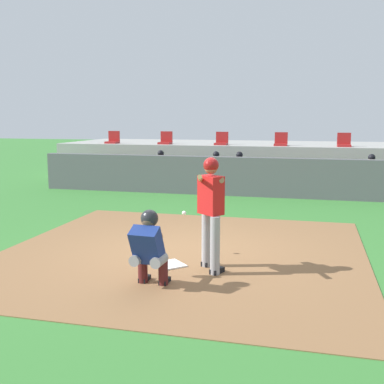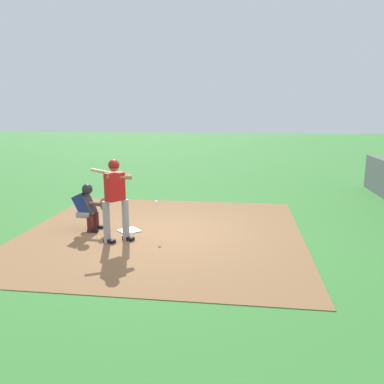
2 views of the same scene
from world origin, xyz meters
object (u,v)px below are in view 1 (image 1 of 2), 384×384
at_px(dugout_player_3, 371,175).
at_px(stadium_seat_3, 281,142).
at_px(stadium_seat_1, 166,141).
at_px(stadium_seat_2, 222,141).
at_px(home_plate, 169,265).
at_px(dugout_player_2, 239,171).
at_px(dugout_player_1, 215,170).
at_px(stadium_seat_4, 344,143).
at_px(dugout_player_0, 160,169).
at_px(batter_at_plate, 210,207).
at_px(stadium_seat_0, 113,140).
at_px(catcher_crouched, 150,245).

bearing_deg(dugout_player_3, stadium_seat_3, 144.79).
bearing_deg(stadium_seat_1, stadium_seat_2, 0.00).
bearing_deg(stadium_seat_2, home_plate, -83.92).
height_order(stadium_seat_2, stadium_seat_3, same).
bearing_deg(dugout_player_3, dugout_player_2, 180.00).
height_order(home_plate, dugout_player_3, dugout_player_3).
bearing_deg(dugout_player_2, stadium_seat_3, 59.45).
relative_size(home_plate, dugout_player_1, 0.34).
distance_m(stadium_seat_1, stadium_seat_4, 6.50).
bearing_deg(home_plate, dugout_player_1, 96.30).
relative_size(stadium_seat_1, stadium_seat_4, 1.00).
height_order(dugout_player_2, stadium_seat_4, stadium_seat_4).
relative_size(home_plate, dugout_player_0, 0.34).
relative_size(dugout_player_0, stadium_seat_2, 2.71).
bearing_deg(dugout_player_3, stadium_seat_4, 109.41).
distance_m(dugout_player_1, stadium_seat_3, 2.97).
height_order(batter_at_plate, dugout_player_0, batter_at_plate).
xyz_separation_m(batter_at_plate, stadium_seat_0, (-6.11, 10.24, 0.50)).
relative_size(batter_at_plate, dugout_player_2, 1.39).
distance_m(dugout_player_3, stadium_seat_0, 9.64).
relative_size(dugout_player_2, stadium_seat_1, 2.71).
xyz_separation_m(catcher_crouched, stadium_seat_0, (-5.42, 11.14, 0.93)).
bearing_deg(stadium_seat_1, home_plate, -72.29).
bearing_deg(stadium_seat_3, dugout_player_3, -35.21).
bearing_deg(dugout_player_0, home_plate, -70.85).
height_order(dugout_player_1, stadium_seat_3, stadium_seat_3).
height_order(dugout_player_2, stadium_seat_1, stadium_seat_1).
relative_size(catcher_crouched, dugout_player_2, 1.56).
height_order(dugout_player_2, stadium_seat_3, stadium_seat_3).
bearing_deg(dugout_player_2, stadium_seat_0, 159.00).
height_order(dugout_player_3, stadium_seat_1, stadium_seat_1).
height_order(home_plate, stadium_seat_2, stadium_seat_2).
bearing_deg(stadium_seat_0, catcher_crouched, -64.05).
bearing_deg(dugout_player_2, stadium_seat_2, 115.40).
xyz_separation_m(catcher_crouched, dugout_player_2, (-0.12, 9.11, 0.07)).
xyz_separation_m(dugout_player_3, stadium_seat_2, (-5.05, 2.03, 0.86)).
bearing_deg(dugout_player_0, dugout_player_2, 0.00).
distance_m(dugout_player_2, dugout_player_3, 4.08).
distance_m(catcher_crouched, stadium_seat_0, 12.43).
height_order(dugout_player_2, stadium_seat_2, stadium_seat_2).
bearing_deg(dugout_player_2, stadium_seat_1, 147.00).
bearing_deg(stadium_seat_1, stadium_seat_3, 0.00).
bearing_deg(home_plate, dugout_player_3, 64.03).
xyz_separation_m(dugout_player_1, stadium_seat_2, (-0.18, 2.03, 0.86)).
height_order(stadium_seat_2, stadium_seat_4, same).
distance_m(dugout_player_0, stadium_seat_0, 3.40).
height_order(batter_at_plate, stadium_seat_0, stadium_seat_0).
xyz_separation_m(batter_at_plate, stadium_seat_2, (-1.78, 10.24, 0.50)).
relative_size(dugout_player_2, stadium_seat_0, 2.71).
distance_m(home_plate, dugout_player_0, 8.65).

